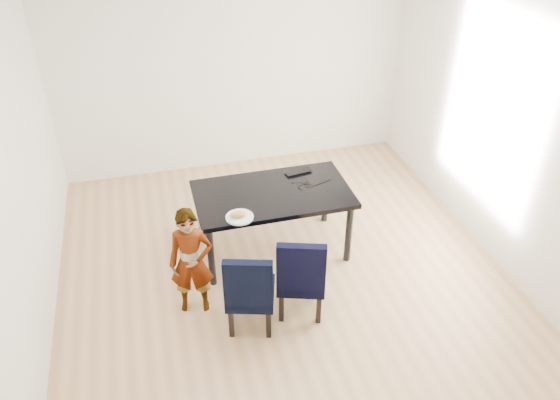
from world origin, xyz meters
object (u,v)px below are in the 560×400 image
object	(u,v)px
child	(191,262)
laptop	(297,170)
chair_left	(250,287)
chair_right	(301,272)
plate	(240,217)
dining_table	(273,222)

from	to	relation	value
child	laptop	distance (m)	1.65
chair_left	laptop	distance (m)	1.60
chair_left	chair_right	world-z (taller)	chair_right
chair_right	plate	xyz separation A→B (m)	(-0.45, 0.57, 0.31)
chair_left	child	bearing A→B (deg)	161.64
dining_table	child	bearing A→B (deg)	-145.07
chair_right	laptop	bearing A→B (deg)	93.96
chair_left	laptop	size ratio (longest dim) A/B	2.97
dining_table	child	distance (m)	1.15
plate	laptop	distance (m)	1.04
chair_left	plate	size ratio (longest dim) A/B	3.26
chair_left	laptop	bearing A→B (deg)	75.04
chair_left	chair_right	bearing A→B (deg)	23.82
laptop	dining_table	bearing A→B (deg)	35.55
child	laptop	world-z (taller)	child
dining_table	child	size ratio (longest dim) A/B	1.44
child	laptop	bearing A→B (deg)	47.65
chair_left	dining_table	bearing A→B (deg)	81.65
dining_table	chair_left	world-z (taller)	chair_left
chair_left	plate	world-z (taller)	chair_left
dining_table	laptop	world-z (taller)	laptop
child	chair_right	bearing A→B (deg)	-5.63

